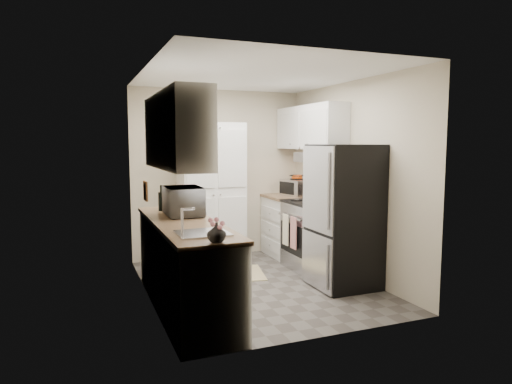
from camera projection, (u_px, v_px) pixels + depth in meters
The scene contains 16 objects.
ground at pixel (258, 285), 5.54m from camera, with size 3.20×3.20×0.00m, color #56514C.
room_shell at pixel (257, 151), 5.35m from camera, with size 2.64×3.24×2.52m.
pantry_cabinet at pixel (211, 193), 6.58m from camera, with size 0.90×0.55×2.00m, color white.
base_cabinet_left at pixel (185, 267), 4.73m from camera, with size 0.60×2.30×0.88m, color white.
countertop_left at pixel (184, 223), 4.68m from camera, with size 0.63×2.33×0.04m, color #846647.
base_cabinet_right at pixel (289, 227), 6.96m from camera, with size 0.60×0.80×0.88m, color white.
countertop_right at pixel (289, 197), 6.91m from camera, with size 0.63×0.83×0.04m, color #846647.
electric_range at pixel (314, 234), 6.21m from camera, with size 0.71×0.78×1.13m.
refrigerator at pixel (344, 216), 5.42m from camera, with size 0.70×0.72×1.70m, color #B7B7BC.
microwave at pixel (184, 201), 5.03m from camera, with size 0.57×0.39×0.32m, color silver.
wine_bottle at pixel (161, 199), 5.37m from camera, with size 0.07×0.07×0.28m, color black.
flower_vase at pixel (217, 232), 3.67m from camera, with size 0.16×0.16×0.16m, color silver.
cutting_board at pixel (180, 197), 5.69m from camera, with size 0.02×0.21×0.26m, color #529B3F.
toaster_oven at pixel (297, 188), 6.87m from camera, with size 0.34×0.43×0.25m, color silver.
fruit_basket at pixel (297, 176), 6.86m from camera, with size 0.23×0.23×0.10m, color #FD5D15, non-canonical shape.
kitchen_mat at pixel (245, 273), 6.03m from camera, with size 0.46×0.74×0.01m, color tan.
Camera 1 is at (-2.01, -5.00, 1.72)m, focal length 32.00 mm.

